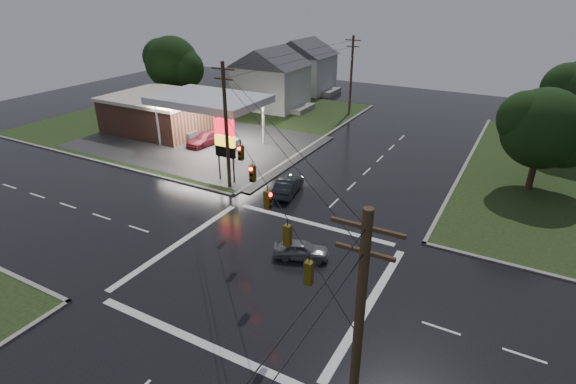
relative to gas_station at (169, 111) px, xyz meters
The scene contains 15 objects.
ground 32.46m from the gas_station, 37.50° to the right, with size 120.00×120.00×0.00m, color black.
grass_nw 6.79m from the gas_station, 92.95° to the left, with size 36.00×36.00×0.08m, color black.
gas_station is the anchor object (origin of this frame).
pylon_sign 17.81m from the gas_station, 31.22° to the right, with size 2.00×0.35×6.00m.
utility_pole_nw 19.38m from the gas_station, 32.23° to the right, with size 2.20×0.32×11.00m.
utility_pole_se 45.83m from the gas_station, 39.70° to the right, with size 2.20×0.32×11.00m.
utility_pole_n 24.60m from the gas_station, 48.53° to the left, with size 2.20×0.32×10.50m.
traffic_signals 32.63m from the gas_station, 37.50° to the right, with size 26.87×26.87×1.47m.
house_near 17.07m from the gas_station, 73.83° to the left, with size 11.05×8.48×8.60m.
house_far 28.61m from the gas_station, 82.50° to the left, with size 11.05×8.48×8.60m.
tree_nw_behind 13.63m from the gas_station, 128.42° to the left, with size 8.93×7.60×10.00m.
tree_ne_near 40.00m from the gas_station, ahead, with size 7.99×6.80×8.98m.
car_north 23.23m from the gas_station, 22.46° to the right, with size 1.57×4.49×1.48m, color black.
car_crossing 32.16m from the gas_station, 32.53° to the right, with size 1.47×3.66×1.25m, color slate.
car_pump 7.52m from the gas_station, 15.57° to the right, with size 2.10×5.16×1.50m, color #52121D.
Camera 1 is at (12.85, -20.13, 16.57)m, focal length 28.00 mm.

